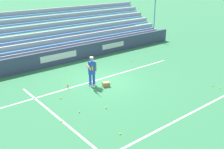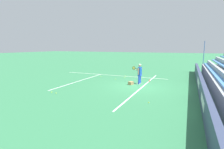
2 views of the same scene
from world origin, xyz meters
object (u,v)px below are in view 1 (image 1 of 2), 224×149
Objects in this scene: tennis_ball_stray_back at (131,61)px; tennis_ball_far_right at (106,108)px; ball_box_cardboard at (106,84)px; tennis_ball_near_player at (62,121)px; tennis_player at (92,71)px; tennis_ball_by_box at (79,112)px; tennis_ball_midcourt at (61,98)px; water_bottle at (68,86)px; tennis_ball_far_left at (220,88)px; tennis_ball_toward_net at (120,134)px; tennis_ball_on_baseline at (213,86)px.

tennis_ball_far_right is at bearing 37.65° from tennis_ball_stray_back.
ball_box_cardboard reaches higher than tennis_ball_near_player.
ball_box_cardboard is 6.06× the size of tennis_ball_far_right.
tennis_player is 3.26m from tennis_ball_by_box.
ball_box_cardboard reaches higher than tennis_ball_midcourt.
tennis_ball_stray_back is 7.35m from tennis_ball_midcourt.
tennis_ball_by_box is at bearing 69.98° from water_bottle.
tennis_ball_midcourt is 1.83m from tennis_ball_by_box.
tennis_ball_by_box is (7.05, 4.04, 0.00)m from tennis_ball_stray_back.
tennis_ball_near_player is at bearing -15.94° from tennis_ball_far_left.
tennis_ball_near_player is at bearing 55.89° from water_bottle.
tennis_ball_stray_back is at bearing -158.76° from tennis_player.
tennis_player is 2.41m from tennis_ball_midcourt.
tennis_ball_by_box is 0.30× the size of water_bottle.
tennis_ball_toward_net is at bearing 67.48° from tennis_player.
tennis_ball_on_baseline and tennis_ball_far_right have the same top height.
tennis_player is at bearing -171.11° from tennis_ball_midcourt.
tennis_ball_stray_back is at bearing -162.53° from tennis_ball_midcourt.
tennis_ball_midcourt is 2.58m from tennis_ball_far_right.
tennis_ball_stray_back is 8.13m from tennis_ball_by_box.
tennis_ball_toward_net is 2.56m from tennis_ball_by_box.
tennis_player is 1.10m from ball_box_cardboard.
tennis_ball_stray_back is 1.00× the size of tennis_ball_far_left.
tennis_ball_stray_back is 1.00× the size of tennis_ball_by_box.
tennis_ball_near_player is 2.24m from tennis_ball_far_right.
tennis_ball_toward_net is (2.51, 4.15, -0.10)m from ball_box_cardboard.
tennis_ball_far_left is 1.00× the size of tennis_ball_far_right.
tennis_ball_near_player is 1.00× the size of tennis_ball_by_box.
tennis_ball_toward_net is at bearing 2.59° from tennis_ball_on_baseline.
tennis_ball_stray_back is 1.00× the size of tennis_ball_midcourt.
tennis_ball_midcourt is at bearing -117.21° from tennis_ball_near_player.
tennis_ball_midcourt is at bearing -28.14° from tennis_ball_on_baseline.
tennis_player reaches higher than tennis_ball_stray_back.
ball_box_cardboard reaches higher than water_bottle.
ball_box_cardboard is 3.25m from tennis_ball_by_box.
tennis_ball_stray_back is at bearing -135.68° from tennis_ball_toward_net.
tennis_player is at bearing -39.46° from tennis_ball_on_baseline.
tennis_ball_far_left is 0.45m from tennis_ball_on_baseline.
tennis_ball_far_right is 1.00× the size of tennis_ball_by_box.
water_bottle is (6.59, -4.99, 0.08)m from tennis_ball_on_baseline.
tennis_ball_near_player is (8.56, -2.44, 0.00)m from tennis_ball_far_left.
tennis_ball_by_box is at bearing -16.23° from tennis_ball_on_baseline.
ball_box_cardboard is 6.06× the size of tennis_ball_midcourt.
tennis_ball_far_left is 8.75m from tennis_ball_midcourt.
tennis_ball_stray_back and tennis_ball_near_player have the same top height.
ball_box_cardboard is 6.37m from tennis_ball_far_left.
ball_box_cardboard is at bearing 29.90° from tennis_ball_stray_back.
tennis_ball_midcourt is 1.00× the size of tennis_ball_on_baseline.
tennis_player is 25.98× the size of tennis_ball_far_right.
tennis_ball_stray_back is at bearing -150.17° from tennis_ball_by_box.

